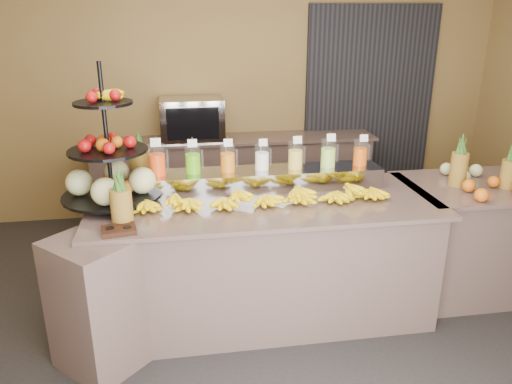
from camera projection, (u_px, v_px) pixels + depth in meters
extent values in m
plane|color=black|center=(271.00, 335.00, 3.63)|extent=(6.00, 6.00, 0.00)
cube|color=olive|center=(230.00, 90.00, 5.48)|extent=(6.00, 0.02, 2.80)
cube|color=black|center=(369.00, 105.00, 5.74)|extent=(1.50, 0.06, 2.20)
cube|color=gray|center=(265.00, 261.00, 3.76)|extent=(2.40, 0.90, 0.90)
cube|color=gray|center=(265.00, 203.00, 3.60)|extent=(2.50, 1.00, 0.03)
cube|color=gray|center=(100.00, 303.00, 3.21)|extent=(0.71, 0.71, 0.90)
cube|color=gray|center=(466.00, 240.00, 4.10)|extent=(1.00, 0.80, 0.90)
cube|color=gray|center=(474.00, 186.00, 3.94)|extent=(1.08, 0.88, 0.03)
cube|color=gray|center=(234.00, 180.00, 5.57)|extent=(3.00, 0.50, 0.90)
cube|color=gray|center=(234.00, 139.00, 5.41)|extent=(3.10, 0.55, 0.03)
cube|color=gray|center=(262.00, 179.00, 3.83)|extent=(1.85, 0.30, 0.15)
cylinder|color=silver|center=(157.00, 160.00, 3.65)|extent=(0.13, 0.13, 0.23)
cylinder|color=#E33B06|center=(157.00, 165.00, 3.66)|extent=(0.12, 0.12, 0.16)
cylinder|color=gray|center=(154.00, 153.00, 3.64)|extent=(0.01, 0.01, 0.27)
cube|color=white|center=(155.00, 142.00, 3.55)|extent=(0.07, 0.02, 0.06)
cylinder|color=silver|center=(193.00, 159.00, 3.69)|extent=(0.12, 0.12, 0.21)
cylinder|color=#50B208|center=(193.00, 164.00, 3.70)|extent=(0.11, 0.11, 0.15)
cylinder|color=gray|center=(190.00, 153.00, 3.68)|extent=(0.01, 0.01, 0.25)
cube|color=white|center=(192.00, 143.00, 3.60)|extent=(0.07, 0.02, 0.06)
cylinder|color=silver|center=(228.00, 158.00, 3.73)|extent=(0.11, 0.11, 0.21)
cylinder|color=#D66808|center=(228.00, 162.00, 3.74)|extent=(0.11, 0.11, 0.14)
cylinder|color=gray|center=(226.00, 152.00, 3.72)|extent=(0.01, 0.01, 0.25)
cube|color=white|center=(228.00, 143.00, 3.64)|extent=(0.07, 0.02, 0.06)
cylinder|color=silver|center=(262.00, 157.00, 3.77)|extent=(0.11, 0.11, 0.20)
cylinder|color=white|center=(262.00, 161.00, 3.78)|extent=(0.10, 0.10, 0.14)
cylinder|color=gray|center=(260.00, 151.00, 3.76)|extent=(0.01, 0.01, 0.24)
cube|color=white|center=(263.00, 143.00, 3.68)|extent=(0.06, 0.02, 0.05)
cylinder|color=silver|center=(295.00, 155.00, 3.81)|extent=(0.11, 0.11, 0.21)
cylinder|color=gold|center=(295.00, 159.00, 3.82)|extent=(0.11, 0.11, 0.14)
cylinder|color=gray|center=(293.00, 149.00, 3.80)|extent=(0.01, 0.01, 0.25)
cube|color=white|center=(298.00, 140.00, 3.71)|extent=(0.07, 0.02, 0.06)
cylinder|color=silver|center=(328.00, 153.00, 3.85)|extent=(0.12, 0.12, 0.22)
cylinder|color=#9CCE4A|center=(328.00, 158.00, 3.86)|extent=(0.11, 0.11, 0.15)
cylinder|color=gray|center=(326.00, 147.00, 3.84)|extent=(0.01, 0.01, 0.25)
cube|color=white|center=(331.00, 138.00, 3.75)|extent=(0.07, 0.02, 0.06)
cylinder|color=silver|center=(360.00, 153.00, 3.89)|extent=(0.11, 0.11, 0.20)
cylinder|color=#CC4B00|center=(360.00, 157.00, 3.90)|extent=(0.10, 0.10, 0.14)
cylinder|color=gray|center=(359.00, 147.00, 3.88)|extent=(0.01, 0.01, 0.24)
cube|color=white|center=(364.00, 138.00, 3.80)|extent=(0.06, 0.02, 0.06)
ellipsoid|color=yellow|center=(148.00, 204.00, 3.42)|extent=(0.22, 0.17, 0.09)
ellipsoid|color=yellow|center=(187.00, 201.00, 3.46)|extent=(0.22, 0.17, 0.09)
ellipsoid|color=yellow|center=(226.00, 199.00, 3.50)|extent=(0.22, 0.17, 0.09)
ellipsoid|color=yellow|center=(264.00, 197.00, 3.54)|extent=(0.22, 0.17, 0.09)
ellipsoid|color=yellow|center=(301.00, 195.00, 3.58)|extent=(0.22, 0.17, 0.09)
ellipsoid|color=yellow|center=(337.00, 193.00, 3.62)|extent=(0.22, 0.17, 0.09)
ellipsoid|color=yellow|center=(372.00, 191.00, 3.66)|extent=(0.22, 0.17, 0.09)
ellipsoid|color=yellow|center=(171.00, 194.00, 3.42)|extent=(0.18, 0.15, 0.08)
ellipsoid|color=yellow|center=(233.00, 190.00, 3.49)|extent=(0.18, 0.15, 0.08)
ellipsoid|color=yellow|center=(293.00, 187.00, 3.55)|extent=(0.18, 0.15, 0.08)
ellipsoid|color=yellow|center=(351.00, 184.00, 3.62)|extent=(0.18, 0.15, 0.08)
cylinder|color=black|center=(106.00, 135.00, 3.41)|extent=(0.04, 0.04, 0.98)
cylinder|color=black|center=(113.00, 195.00, 3.56)|extent=(0.88, 0.88, 0.02)
cylinder|color=black|center=(108.00, 150.00, 3.45)|extent=(0.69, 0.69, 0.02)
cylinder|color=black|center=(103.00, 103.00, 3.34)|extent=(0.50, 0.50, 0.02)
sphere|color=beige|center=(143.00, 180.00, 3.56)|extent=(0.19, 0.19, 0.19)
sphere|color=maroon|center=(130.00, 142.00, 3.45)|extent=(0.09, 0.09, 0.09)
sphere|color=orange|center=(96.00, 188.00, 3.52)|extent=(0.10, 0.10, 0.10)
cube|color=black|center=(119.00, 230.00, 3.08)|extent=(0.23, 0.19, 0.03)
cylinder|color=brown|center=(122.00, 207.00, 3.17)|extent=(0.14, 0.14, 0.24)
cone|color=#224B19|center=(119.00, 177.00, 3.10)|extent=(0.07, 0.07, 0.16)
cylinder|color=brown|center=(141.00, 170.00, 3.82)|extent=(0.16, 0.16, 0.30)
cone|color=#224B19|center=(138.00, 140.00, 3.74)|extent=(0.08, 0.08, 0.16)
cylinder|color=brown|center=(458.00, 169.00, 3.88)|extent=(0.14, 0.14, 0.26)
cylinder|color=brown|center=(509.00, 174.00, 3.84)|extent=(0.13, 0.13, 0.22)
ellipsoid|color=orange|center=(498.00, 190.00, 3.67)|extent=(0.40, 0.26, 0.10)
cube|color=gray|center=(192.00, 119.00, 5.26)|extent=(0.66, 0.47, 0.44)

